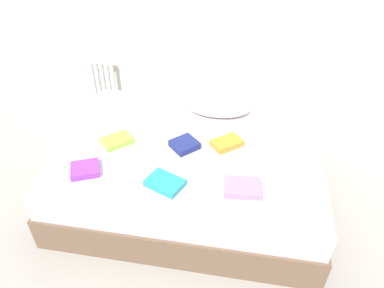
{
  "coord_description": "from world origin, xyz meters",
  "views": [
    {
      "loc": [
        0.39,
        -2.16,
        2.2
      ],
      "look_at": [
        0.0,
        0.05,
        0.48
      ],
      "focal_mm": 33.98,
      "sensor_mm": 36.0,
      "label": 1
    }
  ],
  "objects_px": {
    "radiator": "(100,80)",
    "pillow": "(218,106)",
    "textbook_orange": "(227,143)",
    "textbook_lime": "(117,141)",
    "textbook_navy": "(185,145)",
    "bed": "(191,171)",
    "textbook_purple": "(85,169)",
    "textbook_teal": "(165,183)",
    "textbook_pink": "(242,187)"
  },
  "relations": [
    {
      "from": "radiator",
      "to": "textbook_purple",
      "type": "bearing_deg",
      "value": -71.22
    },
    {
      "from": "radiator",
      "to": "textbook_navy",
      "type": "bearing_deg",
      "value": -46.04
    },
    {
      "from": "bed",
      "to": "textbook_teal",
      "type": "height_order",
      "value": "textbook_teal"
    },
    {
      "from": "bed",
      "to": "textbook_purple",
      "type": "distance_m",
      "value": 0.84
    },
    {
      "from": "bed",
      "to": "textbook_lime",
      "type": "relative_size",
      "value": 9.01
    },
    {
      "from": "bed",
      "to": "textbook_teal",
      "type": "xyz_separation_m",
      "value": [
        -0.1,
        -0.45,
        0.27
      ]
    },
    {
      "from": "textbook_navy",
      "to": "radiator",
      "type": "bearing_deg",
      "value": 89.09
    },
    {
      "from": "pillow",
      "to": "textbook_purple",
      "type": "distance_m",
      "value": 1.23
    },
    {
      "from": "radiator",
      "to": "textbook_lime",
      "type": "xyz_separation_m",
      "value": [
        0.66,
        -1.26,
        0.18
      ]
    },
    {
      "from": "textbook_navy",
      "to": "textbook_purple",
      "type": "distance_m",
      "value": 0.74
    },
    {
      "from": "bed",
      "to": "pillow",
      "type": "height_order",
      "value": "pillow"
    },
    {
      "from": "bed",
      "to": "textbook_navy",
      "type": "bearing_deg",
      "value": -150.65
    },
    {
      "from": "textbook_purple",
      "to": "radiator",
      "type": "bearing_deg",
      "value": 84.66
    },
    {
      "from": "radiator",
      "to": "textbook_lime",
      "type": "distance_m",
      "value": 1.43
    },
    {
      "from": "pillow",
      "to": "textbook_purple",
      "type": "height_order",
      "value": "pillow"
    },
    {
      "from": "pillow",
      "to": "textbook_orange",
      "type": "bearing_deg",
      "value": -74.39
    },
    {
      "from": "bed",
      "to": "textbook_pink",
      "type": "distance_m",
      "value": 0.65
    },
    {
      "from": "textbook_pink",
      "to": "radiator",
      "type": "bearing_deg",
      "value": 130.72
    },
    {
      "from": "pillow",
      "to": "bed",
      "type": "bearing_deg",
      "value": -105.91
    },
    {
      "from": "radiator",
      "to": "pillow",
      "type": "distance_m",
      "value": 1.55
    },
    {
      "from": "textbook_teal",
      "to": "bed",
      "type": "bearing_deg",
      "value": 101.14
    },
    {
      "from": "textbook_orange",
      "to": "textbook_lime",
      "type": "relative_size",
      "value": 1.01
    },
    {
      "from": "textbook_pink",
      "to": "textbook_navy",
      "type": "xyz_separation_m",
      "value": [
        -0.46,
        0.38,
        0.0
      ]
    },
    {
      "from": "bed",
      "to": "pillow",
      "type": "relative_size",
      "value": 3.62
    },
    {
      "from": "textbook_purple",
      "to": "textbook_orange",
      "type": "relative_size",
      "value": 0.86
    },
    {
      "from": "pillow",
      "to": "textbook_orange",
      "type": "xyz_separation_m",
      "value": [
        0.13,
        -0.45,
        -0.05
      ]
    },
    {
      "from": "textbook_orange",
      "to": "textbook_lime",
      "type": "xyz_separation_m",
      "value": [
        -0.84,
        -0.11,
        -0.0
      ]
    },
    {
      "from": "bed",
      "to": "textbook_navy",
      "type": "height_order",
      "value": "textbook_navy"
    },
    {
      "from": "pillow",
      "to": "textbook_pink",
      "type": "height_order",
      "value": "pillow"
    },
    {
      "from": "pillow",
      "to": "textbook_lime",
      "type": "bearing_deg",
      "value": -141.88
    },
    {
      "from": "textbook_orange",
      "to": "radiator",
      "type": "bearing_deg",
      "value": 102.17
    },
    {
      "from": "radiator",
      "to": "textbook_orange",
      "type": "bearing_deg",
      "value": -37.56
    },
    {
      "from": "pillow",
      "to": "textbook_pink",
      "type": "distance_m",
      "value": 0.95
    },
    {
      "from": "radiator",
      "to": "pillow",
      "type": "relative_size",
      "value": 0.84
    },
    {
      "from": "textbook_pink",
      "to": "textbook_orange",
      "type": "xyz_separation_m",
      "value": [
        -0.15,
        0.46,
        0.0
      ]
    },
    {
      "from": "pillow",
      "to": "textbook_lime",
      "type": "relative_size",
      "value": 2.49
    },
    {
      "from": "textbook_navy",
      "to": "textbook_orange",
      "type": "distance_m",
      "value": 0.32
    },
    {
      "from": "textbook_pink",
      "to": "textbook_navy",
      "type": "relative_size",
      "value": 1.32
    },
    {
      "from": "textbook_navy",
      "to": "pillow",
      "type": "bearing_deg",
      "value": 25.53
    },
    {
      "from": "radiator",
      "to": "textbook_teal",
      "type": "relative_size",
      "value": 1.93
    },
    {
      "from": "pillow",
      "to": "textbook_teal",
      "type": "height_order",
      "value": "pillow"
    },
    {
      "from": "radiator",
      "to": "textbook_navy",
      "type": "relative_size",
      "value": 2.52
    },
    {
      "from": "textbook_pink",
      "to": "textbook_purple",
      "type": "xyz_separation_m",
      "value": [
        -1.09,
        -0.01,
        0.0
      ]
    },
    {
      "from": "textbook_pink",
      "to": "textbook_purple",
      "type": "height_order",
      "value": "textbook_purple"
    },
    {
      "from": "textbook_pink",
      "to": "textbook_teal",
      "type": "bearing_deg",
      "value": -179.97
    },
    {
      "from": "textbook_lime",
      "to": "textbook_teal",
      "type": "distance_m",
      "value": 0.62
    },
    {
      "from": "textbook_teal",
      "to": "pillow",
      "type": "bearing_deg",
      "value": 99.04
    },
    {
      "from": "textbook_orange",
      "to": "textbook_lime",
      "type": "distance_m",
      "value": 0.85
    },
    {
      "from": "textbook_pink",
      "to": "pillow",
      "type": "bearing_deg",
      "value": 101.93
    },
    {
      "from": "textbook_pink",
      "to": "textbook_teal",
      "type": "height_order",
      "value": "same"
    }
  ]
}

